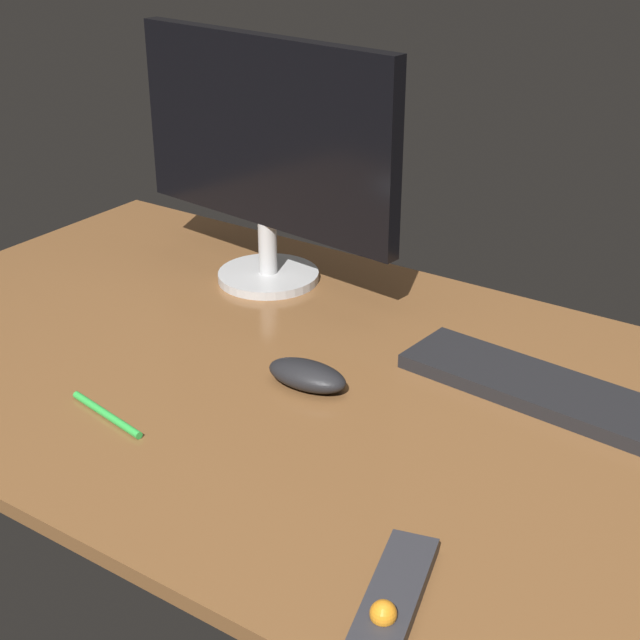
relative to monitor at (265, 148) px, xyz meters
The scene contains 6 objects.
desk 40.23cm from the monitor, 48.20° to the right, with size 140.00×84.00×2.00cm, color brown.
monitor is the anchor object (origin of this frame).
keyboard 60.41cm from the monitor, 10.70° to the right, with size 42.34×11.33×1.99cm, color black.
computer_mouse 42.72cm from the monitor, 44.67° to the right, with size 11.67×5.80×3.64cm, color black.
media_remote 82.99cm from the monitor, 44.26° to the right, with size 9.44×18.31×3.46cm.
pen 53.07cm from the monitor, 78.31° to the right, with size 0.99×0.99×14.21cm, color green.
Camera 1 is at (69.50, -93.28, 66.45)cm, focal length 53.34 mm.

